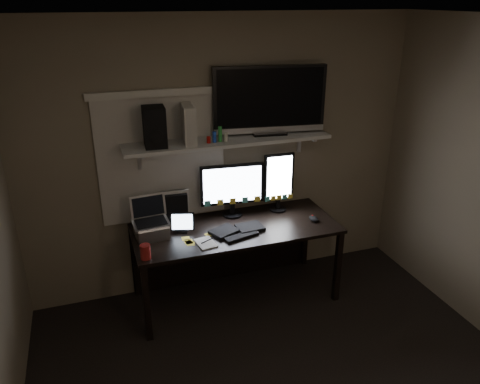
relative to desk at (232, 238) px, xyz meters
name	(u,v)px	position (x,y,z in m)	size (l,w,h in m)	color
ceiling	(329,22)	(0.00, -1.55, 1.95)	(3.60, 3.60, 0.00)	silver
back_wall	(223,158)	(0.00, 0.25, 0.70)	(3.60, 3.60, 0.00)	#6B604C
window_blinds	(162,160)	(-0.55, 0.24, 0.75)	(1.10, 0.02, 1.10)	beige
desk	(232,238)	(0.00, 0.00, 0.00)	(1.80, 0.75, 0.73)	black
wall_shelf	(228,141)	(0.00, 0.08, 0.91)	(1.80, 0.35, 0.03)	beige
monitor_landscape	(232,190)	(0.05, 0.12, 0.43)	(0.58, 0.06, 0.51)	black
monitor_portrait	(279,182)	(0.49, 0.09, 0.46)	(0.28, 0.05, 0.57)	black
keyboard	(237,230)	(-0.01, -0.20, 0.19)	(0.47, 0.18, 0.03)	black
mouse	(314,219)	(0.71, -0.23, 0.20)	(0.07, 0.11, 0.04)	black
notepad	(206,243)	(-0.33, -0.33, 0.18)	(0.14, 0.20, 0.01)	beige
tablet	(182,222)	(-0.47, -0.06, 0.27)	(0.21, 0.09, 0.19)	black
file_sorter	(174,207)	(-0.50, 0.13, 0.33)	(0.24, 0.11, 0.31)	black
laptop	(151,219)	(-0.73, -0.08, 0.35)	(0.30, 0.24, 0.34)	silver
cup	(145,252)	(-0.83, -0.41, 0.24)	(0.08, 0.08, 0.12)	maroon
sticky_notes	(197,240)	(-0.38, -0.25, 0.18)	(0.28, 0.21, 0.00)	yellow
tv	(270,101)	(0.39, 0.12, 1.22)	(0.99, 0.18, 0.59)	black
game_console	(188,124)	(-0.35, 0.08, 1.09)	(0.08, 0.27, 0.32)	beige
speaker	(154,127)	(-0.62, 0.07, 1.09)	(0.18, 0.22, 0.32)	black
bottles	(217,135)	(-0.12, 0.01, 0.99)	(0.20, 0.05, 0.13)	#A50F0C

